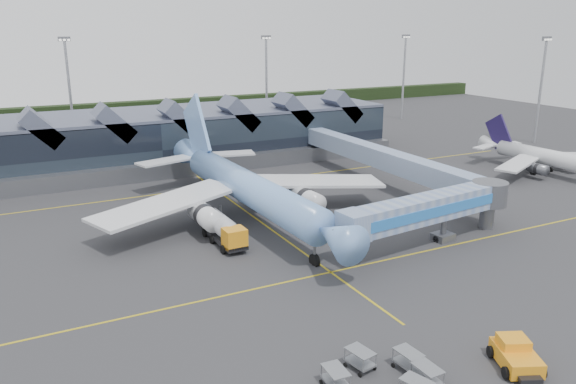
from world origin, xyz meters
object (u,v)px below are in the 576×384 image
regional_jet (543,156)px  pushback_tug (516,356)px  jet_bridge (439,207)px  main_airliner (245,186)px  fuel_truck (222,228)px

regional_jet → pushback_tug: bearing=-145.5°
regional_jet → jet_bridge: regional_jet is taller
main_airliner → jet_bridge: size_ratio=1.86×
fuel_truck → regional_jet: bearing=4.5°
main_airliner → jet_bridge: 24.60m
main_airliner → fuel_truck: size_ratio=4.86×
jet_bridge → fuel_truck: (-22.36, 11.34, -2.51)m
main_airliner → fuel_truck: 9.25m
regional_jet → fuel_truck: bearing=-178.0°
pushback_tug → jet_bridge: bearing=85.5°
pushback_tug → main_airliner: bearing=120.5°
jet_bridge → fuel_truck: jet_bridge is taller
jet_bridge → pushback_tug: size_ratio=4.92×
fuel_truck → jet_bridge: bearing=-27.8°
fuel_truck → pushback_tug: bearing=-73.6°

